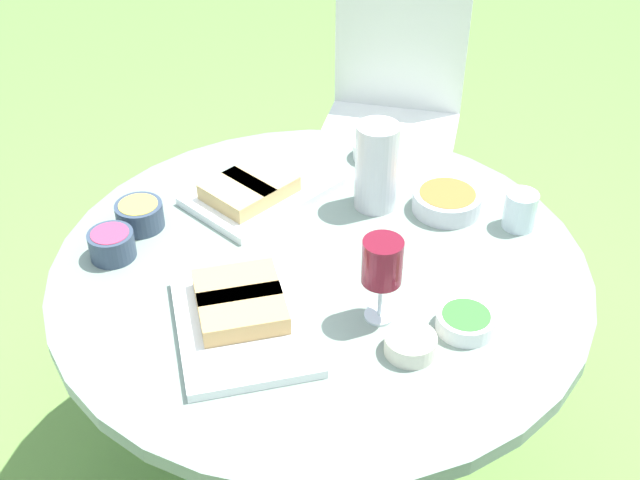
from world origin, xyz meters
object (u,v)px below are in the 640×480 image
at_px(water_pitcher, 378,167).
at_px(wine_glass, 382,264).
at_px(chair_far_back, 393,106).
at_px(dining_table, 320,304).

xyz_separation_m(water_pitcher, wine_glass, (-0.19, 0.34, 0.03)).
xyz_separation_m(chair_far_back, water_pitcher, (-0.33, 0.78, 0.29)).
relative_size(chair_far_back, water_pitcher, 4.19).
xyz_separation_m(dining_table, chair_far_back, (0.33, -1.03, -0.06)).
relative_size(dining_table, chair_far_back, 1.30).
height_order(dining_table, water_pitcher, water_pitcher).
height_order(dining_table, chair_far_back, chair_far_back).
bearing_deg(water_pitcher, wine_glass, 118.56).
bearing_deg(wine_glass, water_pitcher, -61.44).
distance_m(water_pitcher, wine_glass, 0.39).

